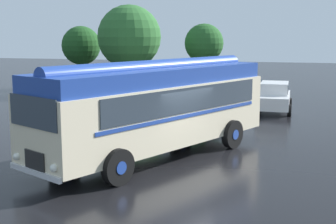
# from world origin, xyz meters

# --- Properties ---
(ground_plane) EXTENTS (120.00, 120.00, 0.00)m
(ground_plane) POSITION_xyz_m (0.00, 0.00, 0.00)
(ground_plane) COLOR black
(vintage_bus) EXTENTS (6.62, 10.14, 3.49)m
(vintage_bus) POSITION_xyz_m (-0.73, 0.40, 1.89)
(vintage_bus) COLOR beige
(vintage_bus) RESTS_ON ground
(car_near_left) EXTENTS (2.28, 4.35, 1.66)m
(car_near_left) POSITION_xyz_m (-2.70, 11.96, 0.85)
(car_near_left) COLOR #144C28
(car_near_left) RESTS_ON ground
(car_mid_left) EXTENTS (2.42, 4.41, 1.66)m
(car_mid_left) POSITION_xyz_m (-0.17, 11.33, 0.85)
(car_mid_left) COLOR #B7BABF
(car_mid_left) RESTS_ON ground
(car_mid_right) EXTENTS (1.97, 4.20, 1.66)m
(car_mid_right) POSITION_xyz_m (2.85, 11.74, 0.85)
(car_mid_right) COLOR silver
(car_mid_right) RESTS_ON ground
(box_van) EXTENTS (2.69, 5.91, 2.50)m
(box_van) POSITION_xyz_m (-5.83, 11.48, 1.36)
(box_van) COLOR silver
(box_van) RESTS_ON ground
(tree_far_left) EXTENTS (3.14, 3.14, 5.02)m
(tree_far_left) POSITION_xyz_m (-12.86, 19.77, 3.48)
(tree_far_left) COLOR #4C3823
(tree_far_left) RESTS_ON ground
(tree_left_of_centre) EXTENTS (4.75, 4.75, 6.54)m
(tree_left_of_centre) POSITION_xyz_m (-8.18, 18.03, 4.16)
(tree_left_of_centre) COLOR #4C3823
(tree_left_of_centre) RESTS_ON ground
(tree_centre) EXTENTS (2.92, 2.92, 5.15)m
(tree_centre) POSITION_xyz_m (-2.80, 19.57, 3.65)
(tree_centre) COLOR #4C3823
(tree_centre) RESTS_ON ground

